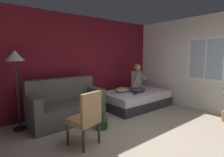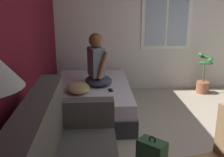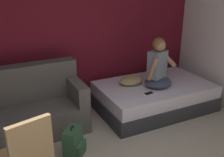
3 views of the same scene
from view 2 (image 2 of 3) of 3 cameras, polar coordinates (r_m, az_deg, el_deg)
wall_back_accent at (r=3.10m, az=-21.33°, el=6.30°), size 10.10×0.16×2.70m
wall_side_with_window at (r=5.85m, az=15.35°, el=11.01°), size 0.19×6.81×2.70m
bed at (r=4.55m, az=-4.37°, el=-4.27°), size 2.07×1.31×0.48m
person_seated at (r=4.35m, az=-3.23°, el=3.06°), size 0.63×0.59×0.88m
throw_pillow at (r=4.10m, az=-7.34°, el=-2.05°), size 0.56×0.47×0.14m
cell_phone at (r=4.16m, az=-0.30°, el=-2.57°), size 0.15×0.08×0.01m
potted_plant at (r=5.75m, az=19.27°, el=-0.08°), size 0.39×0.37×0.85m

